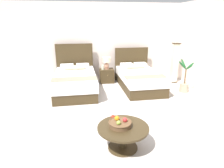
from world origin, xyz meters
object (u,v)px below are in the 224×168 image
at_px(table_lamp, 107,61).
at_px(fruit_bowl, 120,123).
at_px(bed_near_corner, 139,79).
at_px(nightstand, 107,76).
at_px(potted_palm, 184,83).
at_px(floor_lamp_corner, 175,63).
at_px(loose_apple, 113,117).
at_px(coffee_table, 123,132).
at_px(bed_near_window, 75,81).
at_px(vase, 103,67).

xyz_separation_m(table_lamp, fruit_bowl, (-0.28, -3.87, -0.28)).
bearing_deg(table_lamp, bed_near_corner, -38.95).
height_order(nightstand, potted_palm, potted_palm).
bearing_deg(fruit_bowl, floor_lamp_corner, 52.73).
height_order(loose_apple, floor_lamp_corner, floor_lamp_corner).
bearing_deg(nightstand, fruit_bowl, -94.20).
bearing_deg(table_lamp, coffee_table, -93.44).
height_order(bed_near_window, coffee_table, bed_near_window).
height_order(vase, fruit_bowl, vase).
bearing_deg(fruit_bowl, bed_near_corner, 68.08).
relative_size(bed_near_corner, fruit_bowl, 5.45).
bearing_deg(fruit_bowl, table_lamp, 85.83).
bearing_deg(loose_apple, fruit_bowl, -75.64).
xyz_separation_m(bed_near_window, fruit_bowl, (0.81, -3.10, 0.15)).
distance_m(bed_near_corner, table_lamp, 1.31).
height_order(coffee_table, potted_palm, potted_palm).
bearing_deg(coffee_table, table_lamp, 86.56).
relative_size(table_lamp, potted_palm, 0.42).
distance_m(floor_lamp_corner, potted_palm, 1.11).
xyz_separation_m(vase, floor_lamp_corner, (2.52, -0.32, 0.13)).
height_order(bed_near_corner, nightstand, bed_near_corner).
height_order(bed_near_corner, table_lamp, bed_near_corner).
bearing_deg(loose_apple, coffee_table, -68.78).
height_order(fruit_bowl, loose_apple, fruit_bowl).
xyz_separation_m(loose_apple, floor_lamp_corner, (2.73, 3.20, 0.24)).
height_order(vase, floor_lamp_corner, floor_lamp_corner).
distance_m(nightstand, floor_lamp_corner, 2.44).
bearing_deg(coffee_table, nightstand, 86.54).
bearing_deg(nightstand, coffee_table, -93.46).
bearing_deg(floor_lamp_corner, nightstand, 171.38).
distance_m(bed_near_corner, nightstand, 1.23).
xyz_separation_m(bed_near_window, vase, (0.95, 0.71, 0.24)).
bearing_deg(bed_near_corner, loose_apple, -115.21).
relative_size(vase, coffee_table, 0.19).
distance_m(bed_near_corner, fruit_bowl, 3.34).
height_order(vase, potted_palm, potted_palm).
relative_size(fruit_bowl, floor_lamp_corner, 0.28).
bearing_deg(coffee_table, loose_apple, 111.22).
height_order(nightstand, vase, vase).
distance_m(vase, loose_apple, 3.53).
bearing_deg(potted_palm, bed_near_window, 169.36).
distance_m(bed_near_window, fruit_bowl, 3.20).
relative_size(bed_near_corner, loose_apple, 29.76).
xyz_separation_m(table_lamp, floor_lamp_corner, (2.37, -0.38, -0.06)).
height_order(loose_apple, potted_palm, potted_palm).
bearing_deg(fruit_bowl, nightstand, 85.80).
relative_size(bed_near_window, bed_near_corner, 1.04).
relative_size(bed_near_window, loose_apple, 31.05).
height_order(bed_near_corner, loose_apple, bed_near_corner).
bearing_deg(floor_lamp_corner, bed_near_window, -173.55).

